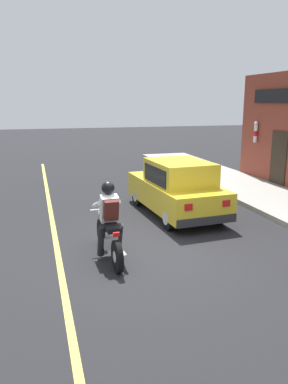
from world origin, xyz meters
name	(u,v)px	position (x,y,z in m)	size (l,w,h in m)	color
ground_plane	(147,255)	(0.00, 0.00, 0.00)	(80.00, 80.00, 0.00)	black
sidewalk_curb	(276,200)	(5.23, 3.00, 0.07)	(2.60, 22.00, 0.14)	#9E9B93
lane_stripe	(52,220)	(-1.80, 3.00, 0.00)	(0.12, 19.80, 0.01)	#D1C64C
motorcycle_with_rider	(109,227)	(-0.79, 0.10, 0.68)	(0.56, 2.02, 1.62)	black
car_hatchback	(176,188)	(1.63, 2.60, 0.77)	(1.86, 3.87, 1.57)	black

